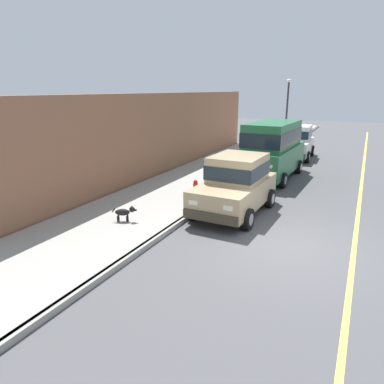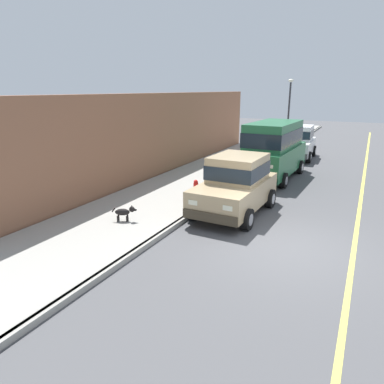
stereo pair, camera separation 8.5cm
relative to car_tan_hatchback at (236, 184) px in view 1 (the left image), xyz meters
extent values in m
plane|color=#4C4C4F|center=(2.07, -1.97, -0.98)|extent=(80.00, 80.00, 0.00)
cube|color=gray|center=(-1.13, -1.97, -0.91)|extent=(0.16, 64.00, 0.14)
cube|color=#99968E|center=(-2.93, -1.97, -0.91)|extent=(3.60, 64.00, 0.14)
cube|color=#E0D64C|center=(3.67, -1.97, -0.97)|extent=(0.12, 57.60, 0.01)
cube|color=tan|center=(0.00, -0.10, -0.28)|extent=(1.84, 3.75, 0.76)
cube|color=tan|center=(0.00, 0.15, 0.50)|extent=(1.57, 1.95, 0.80)
cube|color=#19232D|center=(0.00, 0.15, 0.44)|extent=(1.61, 1.99, 0.44)
cube|color=#3E3527|center=(-0.06, -1.90, -0.52)|extent=(1.69, 0.25, 0.28)
cube|color=#3E3527|center=(0.05, 1.70, -0.52)|extent=(1.69, 0.25, 0.28)
cylinder|color=black|center=(0.82, -1.27, -0.66)|extent=(0.24, 0.65, 0.64)
cylinder|color=#9E9EA3|center=(0.82, -1.27, -0.66)|extent=(0.25, 0.36, 0.35)
cylinder|color=black|center=(-0.90, -1.22, -0.66)|extent=(0.24, 0.65, 0.64)
cylinder|color=#9E9EA3|center=(-0.90, -1.22, -0.66)|extent=(0.25, 0.36, 0.35)
cylinder|color=black|center=(0.89, 1.02, -0.66)|extent=(0.24, 0.65, 0.64)
cylinder|color=#9E9EA3|center=(0.89, 1.02, -0.66)|extent=(0.25, 0.36, 0.35)
cylinder|color=black|center=(-0.83, 1.08, -0.66)|extent=(0.24, 0.65, 0.64)
cylinder|color=#9E9EA3|center=(-0.83, 1.08, -0.66)|extent=(0.25, 0.36, 0.35)
cube|color=#EAEACC|center=(0.47, -1.94, -0.16)|extent=(0.28, 0.09, 0.14)
cube|color=#EAEACC|center=(-0.59, -1.91, -0.16)|extent=(0.28, 0.09, 0.14)
cube|color=#23663D|center=(-0.14, 5.27, -0.11)|extent=(2.09, 4.87, 1.10)
cube|color=#23663D|center=(-0.14, 5.27, 0.99)|extent=(1.82, 3.86, 1.10)
cube|color=#19232D|center=(-0.14, 5.27, 0.91)|extent=(1.86, 3.90, 0.61)
cube|color=black|center=(-0.23, 2.92, -0.52)|extent=(1.87, 0.27, 0.28)
cube|color=black|center=(-0.05, 7.62, -0.52)|extent=(1.87, 0.27, 0.28)
cylinder|color=black|center=(0.75, 3.75, -0.66)|extent=(0.25, 0.65, 0.64)
cylinder|color=#9E9EA3|center=(0.75, 3.75, -0.66)|extent=(0.25, 0.36, 0.35)
cylinder|color=black|center=(-1.15, 3.82, -0.66)|extent=(0.25, 0.65, 0.64)
cylinder|color=#9E9EA3|center=(-1.15, 3.82, -0.66)|extent=(0.25, 0.36, 0.35)
cylinder|color=black|center=(0.87, 6.72, -0.66)|extent=(0.25, 0.65, 0.64)
cylinder|color=#9E9EA3|center=(0.87, 6.72, -0.66)|extent=(0.25, 0.36, 0.35)
cylinder|color=black|center=(-1.03, 6.80, -0.66)|extent=(0.25, 0.65, 0.64)
cylinder|color=#9E9EA3|center=(-1.03, 6.80, -0.66)|extent=(0.25, 0.36, 0.35)
cube|color=#EAEACC|center=(0.35, 2.87, 0.06)|extent=(0.28, 0.09, 0.14)
cube|color=#EAEACC|center=(-0.82, 2.92, 0.06)|extent=(0.28, 0.09, 0.14)
cube|color=white|center=(-0.06, 10.62, -0.28)|extent=(1.85, 3.76, 0.76)
cube|color=white|center=(-0.07, 10.87, 0.50)|extent=(1.58, 1.95, 0.80)
cube|color=#19232D|center=(-0.07, 10.87, 0.44)|extent=(1.62, 2.00, 0.44)
cube|color=#505050|center=(0.01, 8.82, -0.52)|extent=(1.69, 0.26, 0.28)
cube|color=#505050|center=(-0.13, 12.42, -0.52)|extent=(1.69, 0.26, 0.28)
cylinder|color=black|center=(0.84, 9.51, -0.66)|extent=(0.24, 0.65, 0.64)
cylinder|color=#9E9EA3|center=(0.84, 9.51, -0.66)|extent=(0.25, 0.36, 0.35)
cylinder|color=black|center=(-0.88, 9.45, -0.66)|extent=(0.24, 0.65, 0.64)
cylinder|color=#9E9EA3|center=(-0.88, 9.45, -0.66)|extent=(0.25, 0.36, 0.35)
cylinder|color=black|center=(0.76, 11.80, -0.66)|extent=(0.24, 0.65, 0.64)
cylinder|color=#9E9EA3|center=(0.76, 11.80, -0.66)|extent=(0.25, 0.36, 0.35)
cylinder|color=black|center=(-0.96, 11.74, -0.66)|extent=(0.24, 0.65, 0.64)
cylinder|color=#9E9EA3|center=(-0.96, 11.74, -0.66)|extent=(0.25, 0.36, 0.35)
cube|color=#EAEACC|center=(0.54, 8.81, -0.16)|extent=(0.28, 0.09, 0.14)
cube|color=#EAEACC|center=(-0.53, 8.77, -0.16)|extent=(0.28, 0.09, 0.14)
ellipsoid|color=black|center=(-2.60, -2.59, -0.56)|extent=(0.48, 0.36, 0.20)
cylinder|color=black|center=(-2.50, -2.48, -0.75)|extent=(0.05, 0.05, 0.18)
cylinder|color=black|center=(-2.45, -2.59, -0.75)|extent=(0.05, 0.05, 0.18)
cylinder|color=black|center=(-2.75, -2.59, -0.75)|extent=(0.05, 0.05, 0.18)
cylinder|color=black|center=(-2.70, -2.70, -0.75)|extent=(0.05, 0.05, 0.18)
sphere|color=black|center=(-2.33, -2.47, -0.47)|extent=(0.17, 0.17, 0.17)
ellipsoid|color=black|center=(-2.25, -2.43, -0.49)|extent=(0.13, 0.11, 0.06)
cone|color=black|center=(-2.36, -2.43, -0.38)|extent=(0.06, 0.06, 0.07)
cone|color=black|center=(-2.32, -2.52, -0.38)|extent=(0.06, 0.06, 0.07)
cylinder|color=black|center=(-2.83, -2.70, -0.50)|extent=(0.12, 0.08, 0.13)
cylinder|color=red|center=(-1.58, 0.29, -0.81)|extent=(0.24, 0.24, 0.06)
cylinder|color=red|center=(-1.58, 0.29, -0.50)|extent=(0.17, 0.17, 0.55)
sphere|color=red|center=(-1.58, 0.29, -0.19)|extent=(0.15, 0.15, 0.15)
cylinder|color=red|center=(-1.70, 0.29, -0.47)|extent=(0.10, 0.07, 0.07)
cylinder|color=red|center=(-1.46, 0.29, -0.47)|extent=(0.10, 0.07, 0.07)
cylinder|color=#2D2D33|center=(-1.48, 14.59, 1.26)|extent=(0.12, 0.12, 4.20)
ellipsoid|color=silver|center=(-1.48, 14.59, 3.48)|extent=(0.36, 0.36, 0.20)
cube|color=#8C5B42|center=(-5.03, 4.05, 0.90)|extent=(0.50, 20.00, 3.75)
camera|label=1|loc=(3.59, -10.60, 2.94)|focal=33.32mm
camera|label=2|loc=(3.67, -10.57, 2.94)|focal=33.32mm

